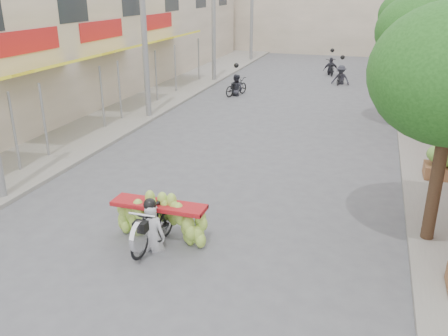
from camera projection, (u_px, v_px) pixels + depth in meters
ground at (128, 302)px, 8.71m from camera, size 120.00×120.00×0.00m
sidewalk_left at (146, 100)px, 24.01m from camera, size 4.00×60.00×0.12m
sidewalk_right at (446, 122)px, 20.09m from camera, size 4.00×60.00×0.12m
shophouse_row_left at (43, 39)px, 23.44m from camera, size 9.77×40.00×6.00m
far_building at (334, 10)px, 41.30m from camera, size 20.00×6.00×7.00m
utility_pole_mid at (144, 23)px, 19.47m from camera, size 0.60×0.24×8.00m
utility_pole_far at (214, 12)px, 27.48m from camera, size 0.60×0.24×8.00m
utility_pole_back at (252, 6)px, 35.50m from camera, size 0.60×0.24×8.00m
street_tree_mid at (420, 32)px, 18.31m from camera, size 3.40×3.40×5.25m
street_tree_far at (407, 15)px, 29.00m from camera, size 3.40×3.40×5.25m
produce_crate_mid at (448, 159)px, 13.84m from camera, size 1.20×0.88×1.16m
produce_crate_far at (426, 100)px, 20.97m from camera, size 1.20×0.88×1.16m
banana_motorbike at (155, 217)px, 10.40m from camera, size 2.20×1.88×2.05m
pedestrian at (426, 109)px, 18.75m from camera, size 0.88×0.87×1.57m
bg_motorbike_a at (236, 82)px, 24.97m from camera, size 1.16×1.77×1.95m
bg_motorbike_b at (341, 69)px, 27.74m from camera, size 1.15×1.56×1.95m
bg_motorbike_c at (331, 63)px, 30.78m from camera, size 1.06×1.79×1.95m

